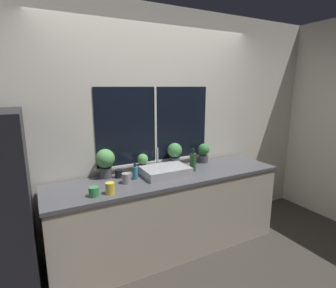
{
  "coord_description": "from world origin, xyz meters",
  "views": [
    {
      "loc": [
        -1.26,
        -2.08,
        1.83
      ],
      "look_at": [
        -0.02,
        0.31,
        1.24
      ],
      "focal_mm": 28.0,
      "sensor_mm": 36.0,
      "label": 1
    }
  ],
  "objects": [
    {
      "name": "potted_plant_far_right",
      "position": [
        0.62,
        0.56,
        1.02
      ],
      "size": [
        0.15,
        0.15,
        0.24
      ],
      "color": "#4C4C51",
      "rests_on": "counter"
    },
    {
      "name": "bottle_tall",
      "position": [
        0.31,
        0.33,
        1.0
      ],
      "size": [
        0.07,
        0.07,
        0.26
      ],
      "color": "#235128",
      "rests_on": "counter"
    },
    {
      "name": "counter",
      "position": [
        0.0,
        0.31,
        0.44
      ],
      "size": [
        2.57,
        0.65,
        0.89
      ],
      "color": "#B2A893",
      "rests_on": "ground_plane"
    },
    {
      "name": "sink",
      "position": [
        -0.03,
        0.35,
        0.93
      ],
      "size": [
        0.5,
        0.4,
        0.26
      ],
      "color": "#ADADB2",
      "rests_on": "counter"
    },
    {
      "name": "potted_plant_far_left",
      "position": [
        -0.63,
        0.56,
        1.07
      ],
      "size": [
        0.2,
        0.2,
        0.31
      ],
      "color": "#4C4C51",
      "rests_on": "counter"
    },
    {
      "name": "potted_plant_center_left",
      "position": [
        -0.21,
        0.56,
        0.99
      ],
      "size": [
        0.12,
        0.12,
        0.21
      ],
      "color": "#4C4C51",
      "rests_on": "counter"
    },
    {
      "name": "ground_plane",
      "position": [
        0.0,
        0.0,
        0.0
      ],
      "size": [
        14.0,
        14.0,
        0.0
      ],
      "primitive_type": "plane",
      "color": "#38332D"
    },
    {
      "name": "wall_right",
      "position": [
        2.37,
        1.5,
        1.35
      ],
      "size": [
        0.06,
        7.0,
        2.7
      ],
      "color": "silver",
      "rests_on": "ground_plane"
    },
    {
      "name": "mug_grey",
      "position": [
        -0.49,
        0.31,
        0.94
      ],
      "size": [
        0.09,
        0.09,
        0.1
      ],
      "color": "gray",
      "rests_on": "counter"
    },
    {
      "name": "soap_bottle",
      "position": [
        -0.37,
        0.38,
        0.96
      ],
      "size": [
        0.06,
        0.06,
        0.17
      ],
      "color": "teal",
      "rests_on": "counter"
    },
    {
      "name": "mug_black",
      "position": [
        -0.51,
        0.5,
        0.93
      ],
      "size": [
        0.08,
        0.08,
        0.09
      ],
      "color": "black",
      "rests_on": "counter"
    },
    {
      "name": "mug_green",
      "position": [
        -0.85,
        0.13,
        0.93
      ],
      "size": [
        0.09,
        0.09,
        0.09
      ],
      "color": "#38844C",
      "rests_on": "counter"
    },
    {
      "name": "wall_back",
      "position": [
        0.0,
        0.7,
        1.35
      ],
      "size": [
        8.0,
        0.09,
        2.7
      ],
      "color": "silver",
      "rests_on": "ground_plane"
    },
    {
      "name": "mug_yellow",
      "position": [
        -0.7,
        0.12,
        0.94
      ],
      "size": [
        0.08,
        0.08,
        0.1
      ],
      "color": "gold",
      "rests_on": "counter"
    },
    {
      "name": "potted_plant_center_right",
      "position": [
        0.2,
        0.56,
        1.06
      ],
      "size": [
        0.17,
        0.17,
        0.29
      ],
      "color": "#4C4C51",
      "rests_on": "counter"
    }
  ]
}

